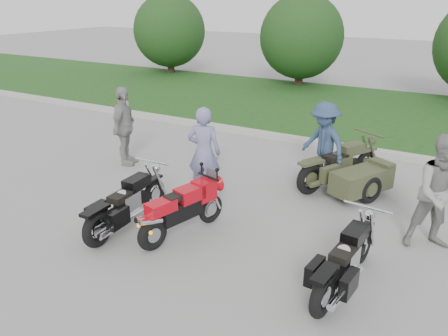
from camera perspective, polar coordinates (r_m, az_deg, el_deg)
The scene contains 13 objects.
ground at distance 7.47m, azimuth -5.03°, elevation -9.61°, with size 80.00×80.00×0.00m, color gray.
curb at distance 12.41m, azimuth 10.66°, elevation 3.47°, with size 60.00×0.30×0.15m, color #A8A69E.
grass_strip at distance 16.26m, azimuth 15.54°, elevation 7.35°, with size 60.00×8.00×0.14m, color #305E20.
tree_far_left at distance 23.25m, azimuth -7.14°, elevation 17.36°, with size 3.60×3.60×4.00m.
tree_mid_left at distance 19.96m, azimuth 10.07°, elevation 16.52°, with size 3.60×3.60×4.00m.
sportbike_red at distance 7.41m, azimuth -5.65°, elevation -5.34°, with size 0.68×1.81×0.88m.
cruiser_left at distance 7.86m, azimuth -12.85°, elevation -4.89°, with size 0.39×2.17×0.84m.
cruiser_right at distance 6.37m, azimuth 15.36°, elevation -12.03°, with size 0.44×2.10×0.81m.
cruiser_sidecar at distance 9.37m, azimuth 16.24°, elevation -0.84°, with size 1.77×2.18×0.90m.
person_stripe at distance 8.75m, azimuth -2.61°, elevation 2.05°, with size 0.68×0.45×1.87m, color #7677A1.
person_grey at distance 7.68m, azimuth 26.56°, elevation -3.00°, with size 0.93×0.73×1.92m, color gray.
person_denim at distance 9.66m, azimuth 12.85°, elevation 3.19°, with size 1.16×0.67×1.79m, color navy.
person_back at distance 10.71m, azimuth -12.90°, elevation 5.31°, with size 1.12×0.46×1.90m, color #979792.
Camera 1 is at (3.68, -5.23, 3.86)m, focal length 35.00 mm.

